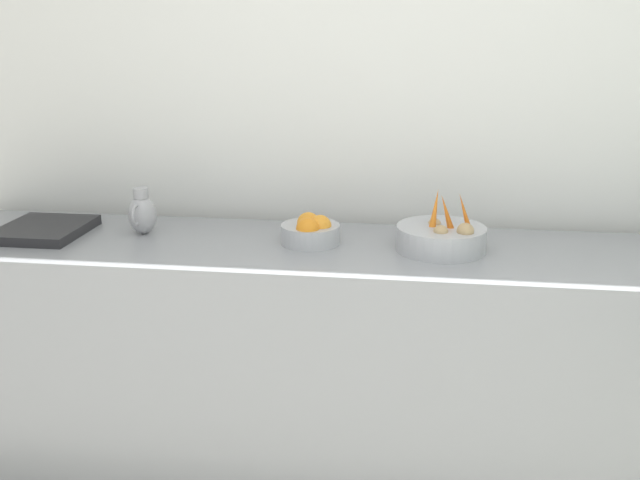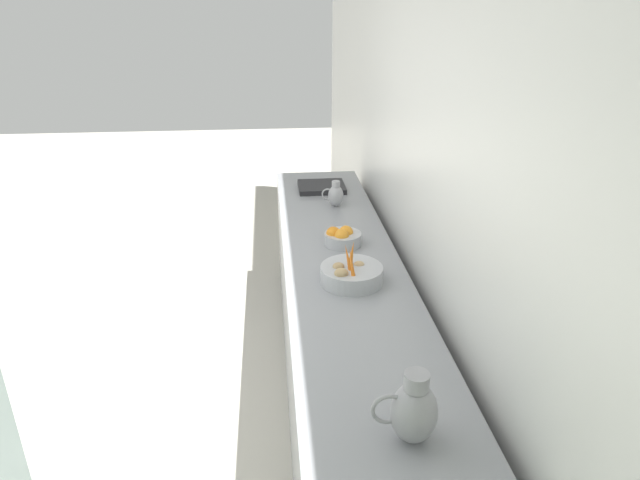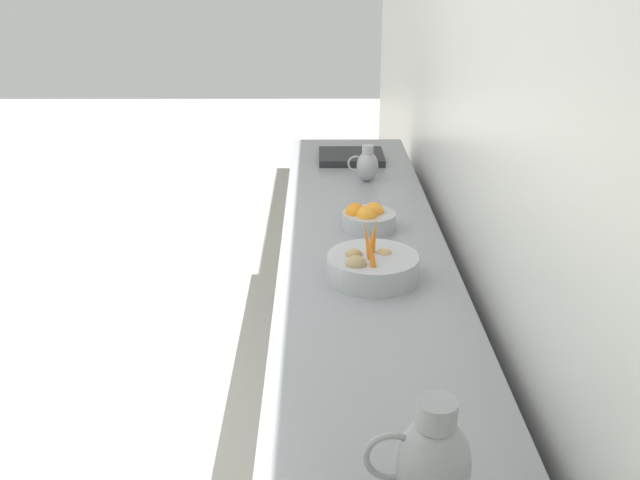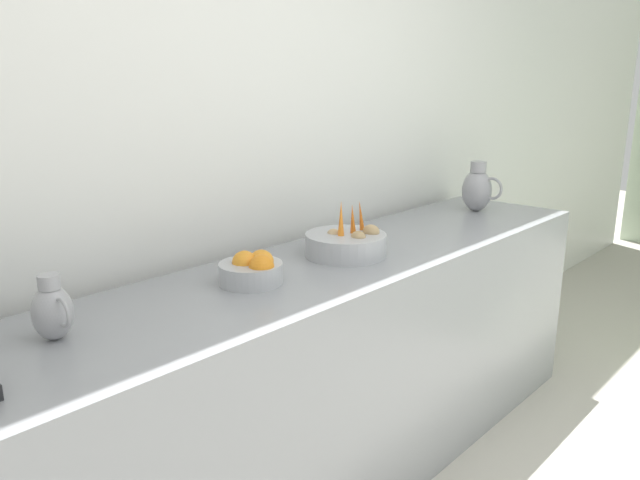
% 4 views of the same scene
% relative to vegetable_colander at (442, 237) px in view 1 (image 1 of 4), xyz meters
% --- Properties ---
extents(tile_wall_left, '(0.10, 8.65, 3.00)m').
position_rel_vegetable_colander_xyz_m(tile_wall_left, '(-0.42, 0.23, 0.53)').
color(tile_wall_left, white).
rests_on(tile_wall_left, ground_plane).
extents(prep_counter, '(0.63, 3.30, 0.92)m').
position_rel_vegetable_colander_xyz_m(prep_counter, '(0.01, -0.27, -0.51)').
color(prep_counter, gray).
rests_on(prep_counter, ground_plane).
extents(vegetable_colander, '(0.31, 0.31, 0.22)m').
position_rel_vegetable_colander_xyz_m(vegetable_colander, '(0.00, 0.00, 0.00)').
color(vegetable_colander, '#ADAFB5').
rests_on(vegetable_colander, prep_counter).
extents(orange_bowl, '(0.21, 0.21, 0.11)m').
position_rel_vegetable_colander_xyz_m(orange_bowl, '(-0.01, -0.46, -0.00)').
color(orange_bowl, '#ADAFB5').
rests_on(orange_bowl, prep_counter).
extents(metal_pitcher_short, '(0.15, 0.10, 0.18)m').
position_rel_vegetable_colander_xyz_m(metal_pitcher_short, '(-0.05, -1.11, 0.03)').
color(metal_pitcher_short, '#A3A3A8').
rests_on(metal_pitcher_short, prep_counter).
extents(counter_sink_basin, '(0.34, 0.30, 0.04)m').
position_rel_vegetable_colander_xyz_m(counter_sink_basin, '(0.00, -1.47, -0.03)').
color(counter_sink_basin, '#232326').
rests_on(counter_sink_basin, prep_counter).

